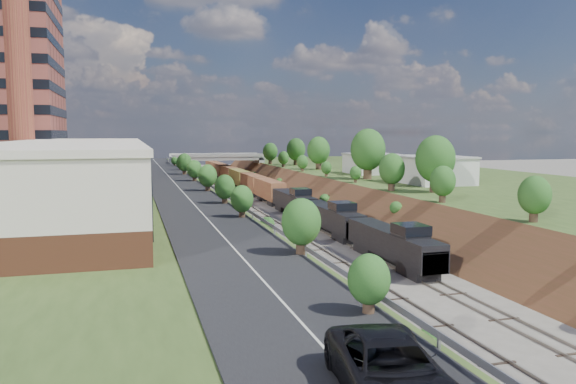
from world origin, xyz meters
name	(u,v)px	position (x,y,z in m)	size (l,w,h in m)	color
ground	(530,356)	(0.00, 0.00, 0.00)	(400.00, 400.00, 0.00)	#6B665B
platform_left	(53,205)	(-33.00, 60.00, 2.50)	(44.00, 180.00, 5.00)	#374E20
platform_right	(456,192)	(33.00, 60.00, 2.50)	(44.00, 180.00, 5.00)	#374E20
embankment_left	(206,216)	(-11.00, 60.00, 0.00)	(7.07, 180.00, 7.07)	brown
embankment_right	(339,211)	(11.00, 60.00, 0.00)	(7.07, 180.00, 7.07)	brown
rail_left_track	(259,214)	(-2.60, 60.00, 0.09)	(1.58, 180.00, 0.18)	gray
rail_right_track	(290,212)	(2.60, 60.00, 0.09)	(1.58, 180.00, 0.18)	gray
road	(176,185)	(-15.50, 60.00, 5.05)	(8.00, 180.00, 0.10)	black
guardrail	(203,181)	(-11.40, 59.80, 5.55)	(0.10, 171.00, 0.70)	#99999E
commercial_building	(74,174)	(-28.00, 38.00, 8.51)	(14.30, 62.30, 7.00)	brown
smokestack	(17,41)	(-36.00, 56.00, 25.00)	(3.20, 3.20, 40.00)	brown
overpass	(216,163)	(0.00, 122.00, 4.92)	(24.50, 8.30, 7.40)	gray
white_building_near	(432,171)	(23.50, 52.00, 7.00)	(9.00, 12.00, 4.00)	silver
white_building_far	(371,164)	(23.00, 74.00, 6.80)	(8.00, 10.00, 3.60)	silver
tree_right_large	(435,159)	(17.00, 40.00, 9.38)	(5.25, 5.25, 7.61)	#473323
tree_left_crest	(257,202)	(-11.80, 20.00, 7.04)	(2.45, 2.45, 3.55)	#473323
freight_train	(253,183)	(2.60, 87.84, 2.41)	(2.73, 139.81, 4.55)	black
suv	(390,370)	(-14.93, -12.00, 5.99)	(2.97, 6.44, 1.79)	black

